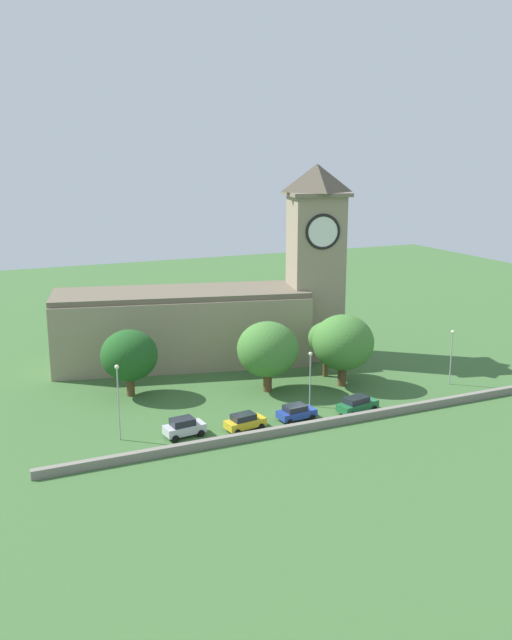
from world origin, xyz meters
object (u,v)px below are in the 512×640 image
(car_yellow, at_px, (245,421))
(streetlamp_central, at_px, (452,348))
(car_blue, at_px, (296,412))
(streetlamp_west_mid, at_px, (310,370))
(car_silver, at_px, (184,427))
(car_green, at_px, (357,404))
(tree_riverside_west, at_px, (326,338))
(tree_riverside_east, at_px, (129,355))
(church, at_px, (217,309))
(streetlamp_west_end, at_px, (118,391))
(tree_churchyard, at_px, (268,349))
(tree_by_tower, at_px, (343,343))

(car_yellow, distance_m, streetlamp_central, 29.22)
(car_blue, relative_size, streetlamp_west_mid, 0.67)
(streetlamp_west_mid, bearing_deg, streetlamp_central, -0.90)
(streetlamp_west_mid, bearing_deg, car_silver, -171.52)
(car_green, height_order, tree_riverside_west, tree_riverside_west)
(streetlamp_west_mid, distance_m, tree_riverside_west, 11.17)
(car_blue, height_order, tree_riverside_east, tree_riverside_east)
(church, height_order, tree_riverside_east, church)
(car_yellow, bearing_deg, streetlamp_west_end, 168.04)
(car_blue, height_order, streetlamp_west_end, streetlamp_west_end)
(streetlamp_west_mid, distance_m, tree_churchyard, 7.00)
(tree_riverside_west, bearing_deg, car_silver, -153.95)
(church, relative_size, tree_riverside_west, 5.66)
(streetlamp_west_mid, relative_size, tree_riverside_east, 0.80)
(car_silver, bearing_deg, tree_by_tower, 17.33)
(tree_by_tower, distance_m, tree_riverside_west, 3.99)
(streetlamp_central, height_order, tree_riverside_east, tree_riverside_east)
(tree_riverside_west, bearing_deg, streetlamp_west_end, -162.01)
(church, xyz_separation_m, streetlamp_west_end, (-18.62, -21.55, -2.04))
(tree_riverside_west, bearing_deg, car_yellow, -143.77)
(streetlamp_central, height_order, tree_by_tower, tree_by_tower)
(tree_by_tower, relative_size, tree_riverside_east, 1.12)
(car_green, relative_size, streetlamp_west_mid, 0.79)
(church, bearing_deg, tree_churchyard, -86.10)
(tree_by_tower, relative_size, tree_riverside_west, 1.24)
(streetlamp_west_mid, bearing_deg, streetlamp_west_end, -178.39)
(car_green, relative_size, streetlamp_west_end, 0.64)
(streetlamp_west_end, xyz_separation_m, tree_churchyard, (19.60, 7.20, 0.06))
(church, height_order, car_silver, church)
(car_blue, bearing_deg, streetlamp_west_mid, 42.51)
(streetlamp_west_mid, height_order, tree_riverside_west, tree_riverside_west)
(church, height_order, car_blue, church)
(tree_by_tower, bearing_deg, car_blue, -143.14)
(streetlamp_west_mid, xyz_separation_m, tree_churchyard, (-2.18, 6.59, 0.89))
(car_silver, bearing_deg, tree_riverside_east, 97.85)
(car_yellow, bearing_deg, streetlamp_central, 5.82)
(tree_churchyard, distance_m, tree_riverside_west, 9.38)
(car_yellow, height_order, streetlamp_west_end, streetlamp_west_end)
(car_silver, relative_size, tree_riverside_west, 0.60)
(tree_riverside_east, bearing_deg, streetlamp_west_mid, -33.65)
(car_green, relative_size, tree_riverside_east, 0.63)
(car_yellow, relative_size, streetlamp_west_end, 0.57)
(streetlamp_west_end, height_order, streetlamp_central, streetlamp_west_end)
(tree_churchyard, bearing_deg, car_green, -59.36)
(streetlamp_west_end, height_order, tree_riverside_east, tree_riverside_east)
(streetlamp_central, xyz_separation_m, tree_churchyard, (-21.64, 6.90, 0.59))
(car_yellow, height_order, tree_riverside_east, tree_riverside_east)
(church, distance_m, car_blue, 24.75)
(car_yellow, distance_m, tree_riverside_east, 17.55)
(streetlamp_west_mid, height_order, tree_riverside_east, tree_riverside_east)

